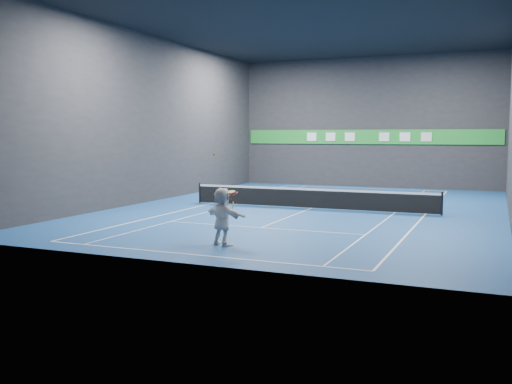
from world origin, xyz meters
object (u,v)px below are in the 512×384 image
at_px(player, 222,216).
at_px(tennis_racket, 233,195).
at_px(tennis_net, 311,198).
at_px(tennis_ball, 214,154).

relative_size(player, tennis_racket, 3.11).
xyz_separation_m(tennis_net, tennis_racket, (0.55, -10.13, 1.13)).
height_order(player, tennis_net, player).
xyz_separation_m(tennis_ball, tennis_racket, (0.64, 0.04, -1.31)).
bearing_deg(player, tennis_net, -65.32).
relative_size(player, tennis_net, 0.15).
relative_size(tennis_ball, tennis_racket, 0.12).
relative_size(player, tennis_ball, 26.39).
bearing_deg(tennis_net, tennis_ball, -90.54).
bearing_deg(tennis_net, tennis_racket, -86.90).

